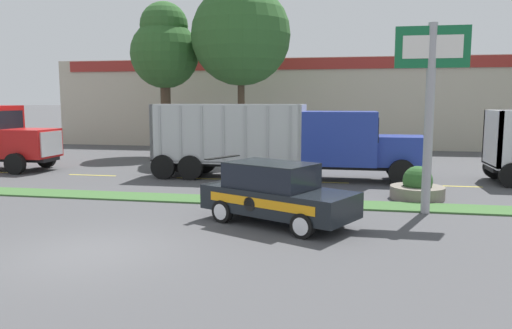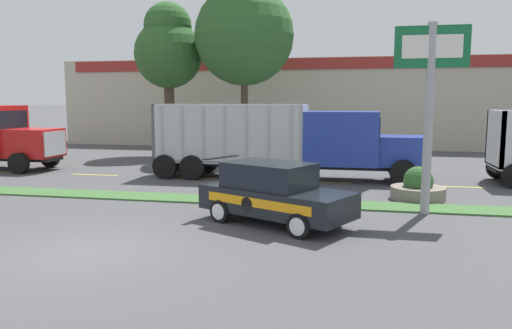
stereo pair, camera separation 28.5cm
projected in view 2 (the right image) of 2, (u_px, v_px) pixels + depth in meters
The scene contains 13 objects.
ground_plane at pixel (85, 252), 11.71m from camera, with size 600.00×600.00×0.00m, color #474749.
grass_verge at pixel (181, 198), 17.99m from camera, with size 120.00×1.39×0.06m, color #3D6633.
centre_line_3 at pixel (95, 175), 23.77m from camera, with size 2.40×0.14×0.01m, color yellow.
centre_line_4 at pixel (203, 178), 22.69m from camera, with size 2.40×0.14×0.01m, color yellow.
centre_line_5 at pixel (322, 182), 21.60m from camera, with size 2.40×0.14×0.01m, color yellow.
centre_line_6 at pixel (454, 187), 20.52m from camera, with size 2.40×0.14×0.01m, color yellow.
dump_truck_lead at pixel (311, 143), 22.20m from camera, with size 12.07×2.59×3.36m.
rally_car at pixel (274, 193), 14.30m from camera, with size 4.78×3.63×1.80m.
store_sign_post at pixel (430, 84), 15.15m from camera, with size 2.19×0.28×5.86m.
stone_planter at pixel (418, 188), 17.88m from camera, with size 1.92×1.92×1.20m.
store_building_backdrop at pixel (330, 103), 41.73m from camera, with size 41.49×12.10×6.58m.
tree_behind_left at pixel (168, 48), 31.46m from camera, with size 4.30×4.30×9.64m.
tree_behind_right at pixel (244, 25), 29.94m from camera, with size 6.01×6.01×11.91m.
Camera 2 is at (6.23, -10.30, 3.55)m, focal length 35.00 mm.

